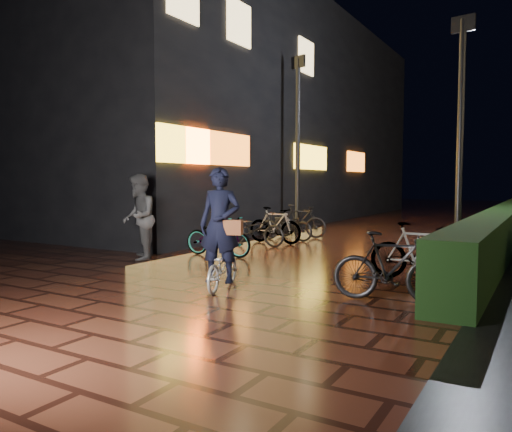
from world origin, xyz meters
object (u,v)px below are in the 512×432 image
Objects in this scene: bystander_person at (139,217)px; traffic_barrier at (457,249)px; cart_assembly at (485,244)px; cyclist at (221,244)px.

bystander_person reaches higher than traffic_barrier.
cart_assembly is at bearing -32.21° from traffic_barrier.
cart_assembly is at bearing 50.16° from cyclist.
traffic_barrier is 1.60× the size of cart_assembly.
cyclist is 5.26m from traffic_barrier.
cyclist is at bearing -129.84° from cart_assembly.
cart_assembly is at bearing 72.10° from bystander_person.
cyclist reaches higher than bystander_person.
bystander_person is at bearing -159.10° from cart_assembly.
traffic_barrier is at bearing 57.55° from cyclist.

